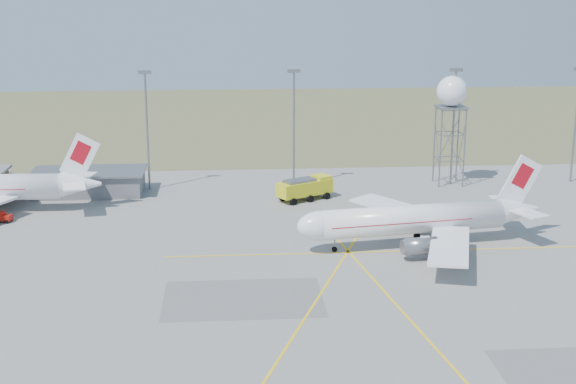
{
  "coord_description": "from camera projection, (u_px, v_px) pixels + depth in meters",
  "views": [
    {
      "loc": [
        -21.38,
        -69.72,
        34.51
      ],
      "look_at": [
        -12.99,
        40.0,
        5.84
      ],
      "focal_mm": 50.0,
      "sensor_mm": 36.0,
      "label": 1
    }
  ],
  "objects": [
    {
      "name": "grass_strip",
      "position": [
        308.0,
        118.0,
        212.63
      ],
      "size": [
        400.0,
        120.0,
        0.03
      ],
      "primitive_type": "cube",
      "color": "#4E5A31",
      "rests_on": "ground"
    },
    {
      "name": "ground",
      "position": [
        453.0,
        351.0,
        77.55
      ],
      "size": [
        400.0,
        400.0,
        0.0
      ],
      "primitive_type": "plane",
      "color": "gray",
      "rests_on": "ground"
    },
    {
      "name": "building_grey",
      "position": [
        89.0,
        182.0,
        135.49
      ],
      "size": [
        19.0,
        10.0,
        3.9
      ],
      "color": "slate",
      "rests_on": "ground"
    },
    {
      "name": "radar_tower",
      "position": [
        450.0,
        124.0,
        139.7
      ],
      "size": [
        5.3,
        5.3,
        19.17
      ],
      "color": "slate",
      "rests_on": "ground"
    },
    {
      "name": "mast_a",
      "position": [
        147.0,
        120.0,
        135.61
      ],
      "size": [
        2.2,
        0.5,
        20.5
      ],
      "color": "slate",
      "rests_on": "ground"
    },
    {
      "name": "mast_c",
      "position": [
        454.0,
        117.0,
        139.52
      ],
      "size": [
        2.2,
        0.5,
        20.5
      ],
      "color": "slate",
      "rests_on": "ground"
    },
    {
      "name": "mast_d",
      "position": [
        576.0,
        115.0,
        141.14
      ],
      "size": [
        2.2,
        0.5,
        20.5
      ],
      "color": "slate",
      "rests_on": "ground"
    },
    {
      "name": "mast_b",
      "position": [
        294.0,
        119.0,
        137.45
      ],
      "size": [
        2.2,
        0.5,
        20.5
      ],
      "color": "slate",
      "rests_on": "ground"
    },
    {
      "name": "baggage_tug",
      "position": [
        4.0,
        218.0,
        119.45
      ],
      "size": [
        2.31,
        2.05,
        1.59
      ],
      "rotation": [
        0.0,
        0.0,
        -0.25
      ],
      "color": "#B0150C",
      "rests_on": "ground"
    },
    {
      "name": "airliner_main",
      "position": [
        416.0,
        220.0,
        108.1
      ],
      "size": [
        34.9,
        33.59,
        11.9
      ],
      "rotation": [
        0.0,
        0.0,
        3.3
      ],
      "color": "white",
      "rests_on": "ground"
    },
    {
      "name": "fire_truck",
      "position": [
        306.0,
        189.0,
        131.53
      ],
      "size": [
        9.67,
        7.3,
        3.74
      ],
      "rotation": [
        0.0,
        0.0,
        0.51
      ],
      "color": "yellow",
      "rests_on": "ground"
    }
  ]
}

